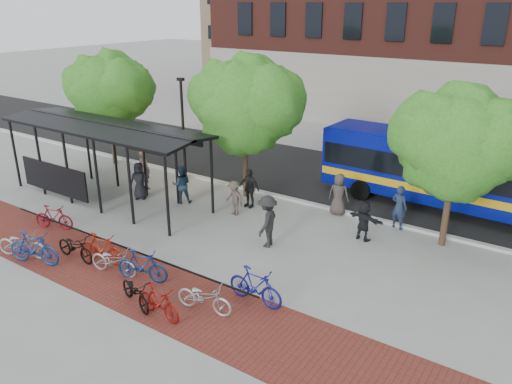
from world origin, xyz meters
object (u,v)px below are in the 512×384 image
Objects in this scene: bike_1 at (54,217)px; bike_9 at (159,302)px; pedestrian_1 at (144,170)px; pedestrian_5 at (364,221)px; tree_c at (460,140)px; bike_8 at (135,292)px; tree_a at (109,88)px; bike_7 at (142,266)px; bike_3 at (34,248)px; lamp_post_left at (183,126)px; bike_4 at (75,247)px; tree_b at (247,101)px; bus at (456,171)px; pedestrian_2 at (182,184)px; bike_10 at (204,297)px; bus_shelter at (102,135)px; bike_11 at (255,286)px; pedestrian_4 at (249,188)px; pedestrian_6 at (339,194)px; pedestrian_9 at (267,221)px; bike_2 at (22,244)px; bike_6 at (114,261)px; pedestrian_3 at (234,198)px; pedestrian_0 at (139,181)px; bike_5 at (102,248)px; pedestrian_7 at (399,207)px.

bike_1 reaches higher than bike_9.
pedestrian_1 reaches higher than pedestrian_5.
tree_c is 3.45× the size of bike_8.
tree_a is 15.16m from bike_8.
bike_3 is at bearing 91.03° from bike_7.
bike_7 reaches higher than bike_8.
tree_a is 3.42× the size of bike_7.
lamp_post_left is 2.80× the size of bike_4.
tree_b is 4.45m from lamp_post_left.
pedestrian_1 is (4.28, -1.96, -3.28)m from tree_a.
bus is 5.45m from pedestrian_5.
bike_3 is 5.82m from bike_9.
lamp_post_left is 2.95× the size of pedestrian_2.
bike_10 is 8.71m from pedestrian_2.
bike_3 is 1.17× the size of bike_8.
lamp_post_left is 2.67× the size of pedestrian_1.
bus_shelter is 5.90× the size of bike_10.
bike_9 is at bearing -36.90° from tree_a.
bike_11 is 7.60m from pedestrian_4.
pedestrian_5 is at bearing -8.21° from bike_11.
pedestrian_6 is (0.13, 8.77, 0.43)m from bike_10.
bike_3 is at bearing -55.10° from tree_a.
pedestrian_9 is (3.51, -3.78, -3.47)m from tree_b.
bus_shelter is 6.40m from bike_2.
bike_6 is at bearing -135.81° from tree_c.
tree_c is 13.94m from bike_4.
bike_6 is at bearing -85.63° from bike_3.
bike_6 is 1.02× the size of pedestrian_6.
tree_c is 11.94m from bike_8.
pedestrian_6 is (8.76, 7.71, 0.41)m from bike_1.
bike_11 is 1.25× the size of pedestrian_3.
pedestrian_3 is (0.79, -2.12, -3.70)m from tree_b.
bike_10 is at bearing 85.05° from pedestrian_5.
bike_6 is 6.88m from pedestrian_0.
pedestrian_0 is (-3.40, 5.03, 0.32)m from bike_5.
bus_shelter reaches higher than pedestrian_7.
bike_11 is 10.10m from pedestrian_0.
bike_8 is at bearing -75.60° from tree_b.
pedestrian_3 reaches higher than bike_3.
lamp_post_left is 12.88m from bus.
pedestrian_9 is (-2.75, -2.48, 0.21)m from pedestrian_5.
tree_b reaches higher than bus.
bike_1 is 0.90× the size of bike_4.
pedestrian_2 is at bearing 12.41° from bike_6.
tree_a is 3.94× the size of pedestrian_5.
pedestrian_0 is 0.95× the size of pedestrian_7.
bike_10 is 9.80m from pedestrian_0.
pedestrian_9 reaches higher than bike_3.
bike_10 is 0.94× the size of bike_11.
pedestrian_7 reaches higher than bike_2.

